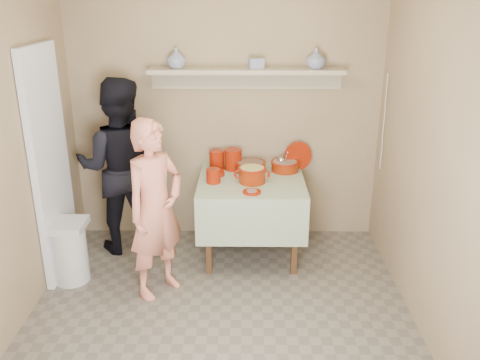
{
  "coord_description": "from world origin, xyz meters",
  "views": [
    {
      "loc": [
        0.19,
        -3.1,
        2.39
      ],
      "look_at": [
        0.15,
        0.75,
        0.95
      ],
      "focal_mm": 38.0,
      "sensor_mm": 36.0,
      "label": 1
    }
  ],
  "objects_px": {
    "person_helper": "(120,167)",
    "serving_table": "(251,191)",
    "cazuela_rice": "(252,174)",
    "trash_bin": "(70,251)",
    "person_cook": "(156,210)"
  },
  "relations": [
    {
      "from": "cazuela_rice",
      "to": "trash_bin",
      "type": "relative_size",
      "value": 0.59
    },
    {
      "from": "person_cook",
      "to": "serving_table",
      "type": "bearing_deg",
      "value": -9.33
    },
    {
      "from": "person_helper",
      "to": "serving_table",
      "type": "xyz_separation_m",
      "value": [
        1.23,
        -0.11,
        -0.2
      ]
    },
    {
      "from": "serving_table",
      "to": "trash_bin",
      "type": "distance_m",
      "value": 1.69
    },
    {
      "from": "person_cook",
      "to": "person_helper",
      "type": "height_order",
      "value": "person_helper"
    },
    {
      "from": "person_cook",
      "to": "serving_table",
      "type": "relative_size",
      "value": 1.54
    },
    {
      "from": "person_cook",
      "to": "trash_bin",
      "type": "bearing_deg",
      "value": 118.79
    },
    {
      "from": "person_cook",
      "to": "trash_bin",
      "type": "height_order",
      "value": "person_cook"
    },
    {
      "from": "cazuela_rice",
      "to": "serving_table",
      "type": "bearing_deg",
      "value": 92.8
    },
    {
      "from": "serving_table",
      "to": "trash_bin",
      "type": "relative_size",
      "value": 1.74
    },
    {
      "from": "person_helper",
      "to": "cazuela_rice",
      "type": "bearing_deg",
      "value": 167.24
    },
    {
      "from": "person_cook",
      "to": "trash_bin",
      "type": "distance_m",
      "value": 0.93
    },
    {
      "from": "serving_table",
      "to": "trash_bin",
      "type": "height_order",
      "value": "serving_table"
    },
    {
      "from": "person_helper",
      "to": "serving_table",
      "type": "height_order",
      "value": "person_helper"
    },
    {
      "from": "person_cook",
      "to": "trash_bin",
      "type": "relative_size",
      "value": 2.66
    }
  ]
}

